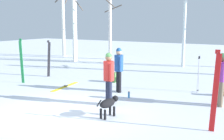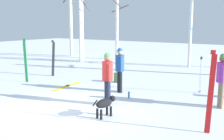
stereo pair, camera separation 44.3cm
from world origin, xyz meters
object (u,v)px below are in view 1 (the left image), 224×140
birch_tree_4 (185,6)px  birch_tree_3 (110,16)px  dog (109,104)px  birch_tree_2 (74,14)px  ski_poles_0 (198,73)px  ski_pair_lying_0 (65,86)px  ski_pair_planted_0 (22,61)px  person_2 (222,76)px  person_1 (109,75)px  water_bottle_0 (129,95)px  birch_tree_1 (75,6)px  ski_pair_planted_1 (215,92)px  birch_tree_0 (63,12)px  person_0 (119,67)px  ski_pair_planted_2 (49,59)px  backpack_0 (115,78)px

birch_tree_4 → birch_tree_3: bearing=172.1°
dog → birch_tree_3: 13.15m
dog → birch_tree_2: 12.02m
ski_poles_0 → ski_pair_lying_0: bearing=-159.0°
ski_pair_planted_0 → birch_tree_2: (-2.33, 6.59, 2.26)m
person_2 → ski_poles_0: (-1.07, 1.46, -0.23)m
person_1 → ski_poles_0: size_ratio=1.22×
person_1 → dog: person_1 is taller
birch_tree_2 → birch_tree_3: birch_tree_2 is taller
water_bottle_0 → birch_tree_1: (-7.79, 6.84, 3.66)m
person_1 → ski_pair_planted_1: size_ratio=0.85×
person_1 → ski_poles_0: person_1 is taller
birch_tree_0 → birch_tree_3: birch_tree_0 is taller
person_0 → birch_tree_0: size_ratio=0.25×
person_2 → ski_pair_planted_0: 8.26m
birch_tree_0 → birch_tree_4: 9.90m
birch_tree_0 → birch_tree_2: birch_tree_0 is taller
person_2 → ski_pair_planted_2: bearing=173.8°
ski_pair_planted_1 → birch_tree_1: birch_tree_1 is taller
backpack_0 → person_1: bearing=-62.6°
person_2 → ski_pair_lying_0: size_ratio=0.90×
person_2 → dog: size_ratio=1.93×
person_2 → birch_tree_1: (-10.75, 6.21, 2.79)m
birch_tree_0 → person_1: bearing=-43.3°
dog → birch_tree_1: 12.62m
birch_tree_4 → backpack_0: bearing=-101.7°
person_2 → birch_tree_1: birch_tree_1 is taller
water_bottle_0 → birch_tree_2: bearing=140.0°
person_2 → ski_pair_planted_2: size_ratio=0.95×
backpack_0 → birch_tree_2: size_ratio=0.07×
ski_pair_planted_0 → ski_pair_planted_2: (-0.05, 1.75, -0.09)m
ski_pair_planted_2 → ski_pair_lying_0: (2.20, -1.36, -0.88)m
ski_pair_planted_2 → water_bottle_0: bearing=-16.1°
water_bottle_0 → birch_tree_0: birch_tree_0 is taller
ski_poles_0 → backpack_0: size_ratio=3.19×
ski_pair_planted_1 → birch_tree_3: bearing=131.8°
dog → ski_poles_0: bearing=71.0°
dog → backpack_0: 4.70m
ski_poles_0 → birch_tree_2: 10.69m
person_1 → person_2: (3.12, 1.75, 0.00)m
ski_pair_planted_2 → birch_tree_2: size_ratio=0.29×
birch_tree_4 → person_1: bearing=-87.7°
birch_tree_1 → birch_tree_4: birch_tree_1 is taller
person_1 → person_0: bearing=109.3°
ski_pair_lying_0 → birch_tree_2: size_ratio=0.31×
ski_pair_lying_0 → backpack_0: bearing=54.6°
water_bottle_0 → birch_tree_0: (-10.41, 8.54, 3.37)m
birch_tree_0 → birch_tree_3: bearing=4.6°
person_0 → water_bottle_0: 1.28m
person_0 → birch_tree_3: birch_tree_3 is taller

